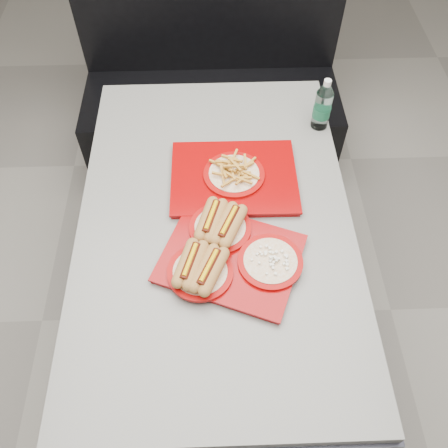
{
  "coord_description": "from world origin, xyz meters",
  "views": [
    {
      "loc": [
        -0.0,
        -0.94,
        2.0
      ],
      "look_at": [
        0.03,
        -0.09,
        0.83
      ],
      "focal_mm": 38.0,
      "sensor_mm": 36.0,
      "label": 1
    }
  ],
  "objects_px": {
    "tray_far": "(234,176)",
    "diner_table": "(216,244)",
    "booth_bench": "(211,91)",
    "water_bottle": "(322,107)",
    "tray_near": "(226,253)"
  },
  "relations": [
    {
      "from": "booth_bench",
      "to": "water_bottle",
      "type": "bearing_deg",
      "value": -58.5
    },
    {
      "from": "diner_table",
      "to": "tray_near",
      "type": "height_order",
      "value": "tray_near"
    },
    {
      "from": "diner_table",
      "to": "booth_bench",
      "type": "relative_size",
      "value": 1.05
    },
    {
      "from": "tray_far",
      "to": "water_bottle",
      "type": "distance_m",
      "value": 0.44
    },
    {
      "from": "tray_far",
      "to": "diner_table",
      "type": "bearing_deg",
      "value": -113.59
    },
    {
      "from": "tray_far",
      "to": "water_bottle",
      "type": "xyz_separation_m",
      "value": [
        0.34,
        0.27,
        0.07
      ]
    },
    {
      "from": "diner_table",
      "to": "booth_bench",
      "type": "xyz_separation_m",
      "value": [
        0.0,
        1.09,
        -0.18
      ]
    },
    {
      "from": "tray_far",
      "to": "tray_near",
      "type": "bearing_deg",
      "value": -97.16
    },
    {
      "from": "diner_table",
      "to": "tray_far",
      "type": "distance_m",
      "value": 0.26
    },
    {
      "from": "booth_bench",
      "to": "tray_near",
      "type": "distance_m",
      "value": 1.31
    },
    {
      "from": "diner_table",
      "to": "tray_far",
      "type": "relative_size",
      "value": 3.25
    },
    {
      "from": "diner_table",
      "to": "tray_near",
      "type": "xyz_separation_m",
      "value": [
        0.03,
        -0.16,
        0.2
      ]
    },
    {
      "from": "booth_bench",
      "to": "tray_far",
      "type": "relative_size",
      "value": 3.09
    },
    {
      "from": "booth_bench",
      "to": "diner_table",
      "type": "bearing_deg",
      "value": -90.0
    },
    {
      "from": "tray_near",
      "to": "water_bottle",
      "type": "distance_m",
      "value": 0.7
    }
  ]
}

